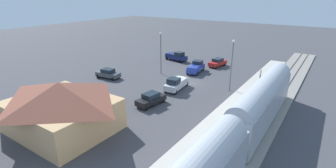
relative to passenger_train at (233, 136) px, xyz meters
name	(u,v)px	position (x,y,z in m)	size (l,w,h in m)	color
ground_plane	(189,83)	(14.00, -17.35, -2.86)	(200.00, 200.00, 0.00)	#424247
railway_track	(274,100)	(0.00, -17.35, -2.76)	(4.80, 70.00, 0.30)	gray
platform	(246,94)	(4.00, -17.35, -2.71)	(3.20, 46.00, 0.30)	#B7B2A8
passenger_train	(233,136)	(0.00, 0.00, 0.00)	(2.93, 38.70, 4.98)	#ADB2BC
station_building	(61,106)	(18.00, 4.65, 0.10)	(11.77, 9.71, 5.70)	tan
pedestrian_on_platform	(261,73)	(4.14, -25.49, -1.58)	(0.36, 0.36, 1.71)	brown
sedan_charcoal	(108,73)	(27.63, -11.29, -1.98)	(4.70, 2.69, 1.74)	#47494F
pickup_silver	(176,83)	(14.18, -13.27, -1.83)	(2.50, 5.57, 2.14)	silver
pickup_navy	(176,56)	(23.99, -29.09, -1.83)	(5.68, 3.29, 2.14)	navy
pickup_blue	(196,67)	(15.97, -23.50, -1.83)	(2.70, 5.62, 2.14)	#283D9E
sedan_black	(151,99)	(13.93, -6.26, -1.98)	(2.39, 4.69, 1.74)	black
sedan_red	(218,62)	(14.12, -29.78, -1.98)	(2.58, 4.75, 1.74)	red
light_pole_near_platform	(232,60)	(6.80, -17.58, 2.23)	(0.44, 0.44, 8.15)	#515156
light_pole_lot_center	(161,48)	(21.09, -18.83, 2.16)	(0.44, 0.44, 8.01)	#515156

